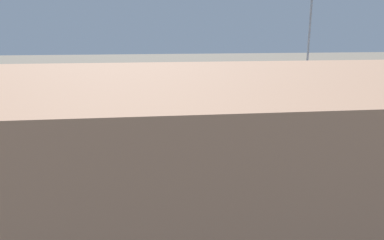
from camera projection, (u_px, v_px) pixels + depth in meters
ground_plane at (146, 130)px, 63.80m from camera, size 400.00×400.00×0.00m
track_bed_0 at (145, 114)px, 75.82m from camera, size 140.00×2.80×0.12m
track_bed_1 at (146, 120)px, 71.00m from camera, size 140.00×2.80×0.12m
track_bed_2 at (146, 126)px, 66.19m from camera, size 140.00×2.80×0.12m
track_bed_3 at (146, 134)px, 61.38m from camera, size 140.00×2.80×0.12m
track_bed_4 at (147, 143)px, 56.57m from camera, size 140.00×2.80×0.12m
track_bed_5 at (147, 153)px, 51.75m from camera, size 140.00×2.80×0.12m
train_on_track_1 at (211, 108)px, 72.17m from camera, size 90.60×3.06×4.40m
train_on_track_5 at (79, 142)px, 50.11m from camera, size 90.60×3.00×4.40m
train_on_track_3 at (172, 121)px, 61.44m from camera, size 114.80×3.06×4.40m
light_mast_0 at (310, 19)px, 78.62m from camera, size 2.80×0.70×30.12m
signal_gantry at (239, 85)px, 64.08m from camera, size 0.70×30.00×8.80m
maintenance_shed at (261, 175)px, 26.07m from camera, size 54.75×21.74×13.96m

